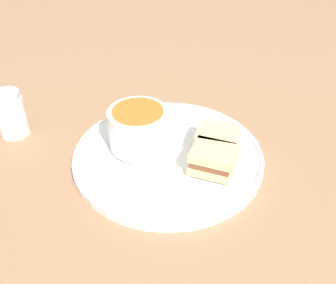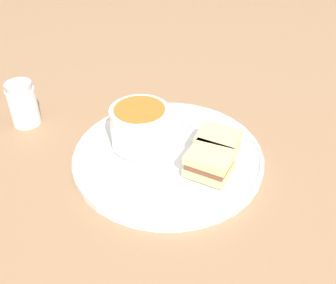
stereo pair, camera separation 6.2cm
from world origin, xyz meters
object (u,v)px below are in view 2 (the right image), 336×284
Objects in this scene: salt_shaker at (23,104)px; soup_bowl at (140,126)px; sandwich_half_near at (210,163)px; sandwich_half_far at (218,143)px; spoon at (148,124)px.

soup_bowl is at bearing 176.00° from salt_shaker.
sandwich_half_near is 1.06× the size of sandwich_half_far.
salt_shaker is at bearing -8.57° from sandwich_half_near.
salt_shaker is at bearing -0.50° from sandwich_half_far.
sandwich_half_near is 0.05m from sandwich_half_far.
salt_shaker is (0.36, -0.00, 0.00)m from sandwich_half_far.
sandwich_half_near is at bearing 88.11° from sandwich_half_far.
sandwich_half_far is (-0.00, -0.05, 0.00)m from sandwich_half_near.
sandwich_half_far is at bearing -173.99° from soup_bowl.
spoon is 0.14m from sandwich_half_far.
salt_shaker reaches higher than sandwich_half_near.
salt_shaker is (0.23, 0.03, 0.02)m from spoon.
spoon is at bearing -15.78° from sandwich_half_far.
sandwich_half_near is 0.36m from salt_shaker.
spoon is 1.63× the size of sandwich_half_far.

